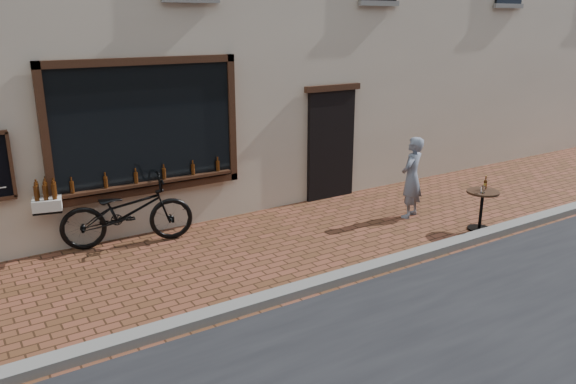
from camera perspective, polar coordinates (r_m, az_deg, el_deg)
ground at (r=8.11m, az=8.03°, el=-8.94°), size 90.00×90.00×0.00m
kerb at (r=8.22m, az=7.14°, el=-8.07°), size 90.00×0.25×0.12m
cargo_bicycle at (r=9.47m, az=-16.28°, el=-1.91°), size 2.51×1.18×1.18m
bistro_table at (r=10.31m, az=19.11°, el=-0.98°), size 0.55×0.55×0.95m
pedestrian at (r=10.57m, az=12.45°, el=1.45°), size 0.65×0.54×1.52m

